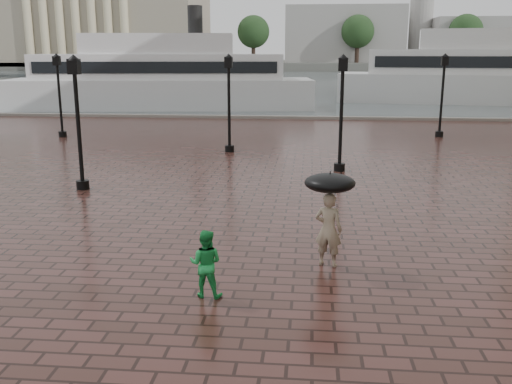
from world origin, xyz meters
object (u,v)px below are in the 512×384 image
(street_lamps, at_px, (236,103))
(ferry_far, at_px, (493,73))
(adult_pedestrian, at_px, (328,229))
(child_pedestrian, at_px, (206,263))
(ferry_near, at_px, (160,78))

(street_lamps, distance_m, ferry_far, 35.06)
(adult_pedestrian, bearing_deg, ferry_far, -94.14)
(street_lamps, height_order, adult_pedestrian, street_lamps)
(child_pedestrian, bearing_deg, street_lamps, -80.24)
(child_pedestrian, relative_size, ferry_near, 0.05)
(street_lamps, distance_m, ferry_near, 23.02)
(ferry_near, bearing_deg, ferry_far, 7.90)
(adult_pedestrian, bearing_deg, child_pedestrian, 54.51)
(child_pedestrian, relative_size, ferry_far, 0.05)
(street_lamps, distance_m, child_pedestrian, 16.14)
(ferry_far, bearing_deg, child_pedestrian, -103.27)
(child_pedestrian, bearing_deg, adult_pedestrian, -137.34)
(street_lamps, relative_size, child_pedestrian, 16.02)
(ferry_near, bearing_deg, child_pedestrian, -81.03)
(adult_pedestrian, distance_m, ferry_near, 37.60)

